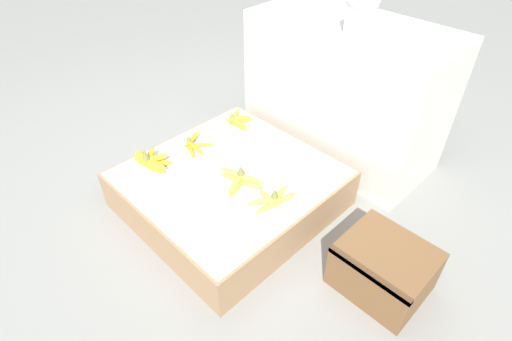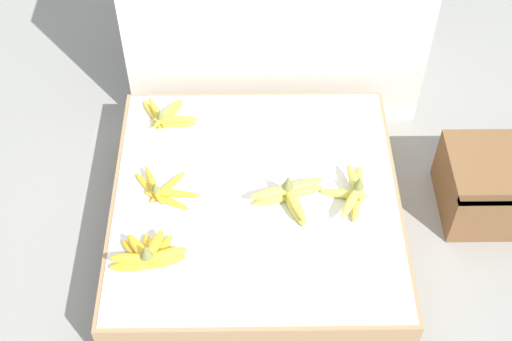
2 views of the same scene
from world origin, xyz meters
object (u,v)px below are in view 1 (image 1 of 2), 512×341
(banana_bunch_middle_midright, at_px, (240,180))
(foam_tray_white, at_px, (312,14))
(glass_jar, at_px, (361,18))
(wooden_crate, at_px, (383,268))
(banana_bunch_back_left, at_px, (237,120))
(banana_bunch_middle_right, at_px, (273,200))
(banana_bunch_middle_left, at_px, (193,144))
(banana_bunch_front_left, at_px, (151,160))

(banana_bunch_middle_midright, xyz_separation_m, foam_tray_white, (-0.23, 0.75, 0.54))
(banana_bunch_middle_midright, bearing_deg, foam_tray_white, 107.25)
(banana_bunch_middle_midright, bearing_deg, glass_jar, 82.54)
(wooden_crate, relative_size, glass_jar, 2.26)
(banana_bunch_middle_midright, relative_size, banana_bunch_back_left, 1.11)
(banana_bunch_middle_right, bearing_deg, wooden_crate, 14.13)
(banana_bunch_middle_midright, distance_m, banana_bunch_back_left, 0.54)
(banana_bunch_middle_left, bearing_deg, banana_bunch_middle_midright, -4.87)
(wooden_crate, bearing_deg, banana_bunch_middle_right, -165.87)
(foam_tray_white, bearing_deg, banana_bunch_middle_right, -59.60)
(banana_bunch_front_left, xyz_separation_m, banana_bunch_middle_left, (0.02, 0.25, -0.01))
(banana_bunch_middle_left, relative_size, foam_tray_white, 0.95)
(banana_bunch_back_left, distance_m, foam_tray_white, 0.70)
(banana_bunch_back_left, distance_m, glass_jar, 0.86)
(wooden_crate, bearing_deg, banana_bunch_front_left, -162.55)
(banana_bunch_front_left, xyz_separation_m, glass_jar, (0.51, 0.90, 0.61))
(wooden_crate, relative_size, banana_bunch_front_left, 1.56)
(banana_bunch_middle_left, distance_m, foam_tray_white, 0.92)
(banana_bunch_middle_right, xyz_separation_m, banana_bunch_back_left, (-0.61, 0.34, -0.00))
(wooden_crate, relative_size, foam_tray_white, 1.52)
(glass_jar, bearing_deg, wooden_crate, -41.33)
(banana_bunch_middle_left, height_order, banana_bunch_middle_midright, banana_bunch_middle_midright)
(banana_bunch_middle_right, bearing_deg, banana_bunch_middle_midright, -175.64)
(wooden_crate, distance_m, banana_bunch_back_left, 1.14)
(banana_bunch_middle_left, relative_size, glass_jar, 1.42)
(banana_bunch_front_left, relative_size, banana_bunch_back_left, 1.08)
(wooden_crate, xyz_separation_m, banana_bunch_middle_right, (-0.51, -0.13, 0.13))
(banana_bunch_middle_right, bearing_deg, glass_jar, 99.21)
(wooden_crate, height_order, banana_bunch_front_left, banana_bunch_front_left)
(banana_bunch_middle_midright, relative_size, banana_bunch_middle_right, 0.98)
(wooden_crate, distance_m, banana_bunch_middle_right, 0.54)
(banana_bunch_back_left, xyz_separation_m, foam_tray_white, (0.17, 0.40, 0.55))
(banana_bunch_front_left, bearing_deg, banana_bunch_middle_left, 84.75)
(banana_bunch_middle_midright, height_order, banana_bunch_back_left, banana_bunch_middle_midright)
(wooden_crate, relative_size, banana_bunch_middle_midright, 1.51)
(banana_bunch_front_left, height_order, banana_bunch_middle_right, banana_bunch_front_left)
(banana_bunch_front_left, relative_size, banana_bunch_middle_right, 0.95)
(banana_bunch_front_left, xyz_separation_m, foam_tray_white, (0.19, 0.97, 0.54))
(foam_tray_white, bearing_deg, glass_jar, -11.38)
(banana_bunch_middle_midright, distance_m, banana_bunch_middle_right, 0.20)
(banana_bunch_middle_left, height_order, glass_jar, glass_jar)
(banana_bunch_middle_midright, bearing_deg, banana_bunch_back_left, 138.71)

